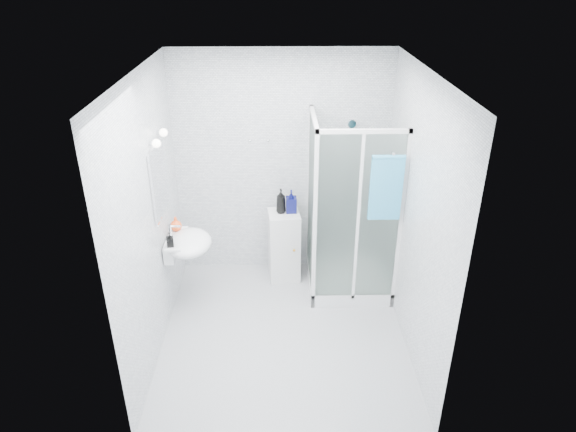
{
  "coord_description": "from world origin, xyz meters",
  "views": [
    {
      "loc": [
        -0.04,
        -4.12,
        3.41
      ],
      "look_at": [
        0.05,
        0.35,
        1.15
      ],
      "focal_mm": 32.0,
      "sensor_mm": 36.0,
      "label": 1
    }
  ],
  "objects_px": {
    "soap_dispenser_orange": "(176,224)",
    "soap_dispenser_black": "(170,240)",
    "storage_cabinet": "(284,246)",
    "hand_towel": "(386,186)",
    "shampoo_bottle_a": "(281,201)",
    "shampoo_bottle_b": "(291,201)",
    "shower_enclosure": "(343,255)",
    "wall_basin": "(187,243)"
  },
  "relations": [
    {
      "from": "shampoo_bottle_b",
      "to": "soap_dispenser_black",
      "type": "xyz_separation_m",
      "value": [
        -1.21,
        -0.79,
        -0.03
      ]
    },
    {
      "from": "shower_enclosure",
      "to": "soap_dispenser_black",
      "type": "height_order",
      "value": "shower_enclosure"
    },
    {
      "from": "wall_basin",
      "to": "shampoo_bottle_a",
      "type": "height_order",
      "value": "shampoo_bottle_a"
    },
    {
      "from": "hand_towel",
      "to": "soap_dispenser_orange",
      "type": "xyz_separation_m",
      "value": [
        -2.1,
        0.25,
        -0.51
      ]
    },
    {
      "from": "soap_dispenser_orange",
      "to": "soap_dispenser_black",
      "type": "relative_size",
      "value": 1.05
    },
    {
      "from": "shower_enclosure",
      "to": "hand_towel",
      "type": "height_order",
      "value": "shower_enclosure"
    },
    {
      "from": "storage_cabinet",
      "to": "soap_dispenser_orange",
      "type": "height_order",
      "value": "soap_dispenser_orange"
    },
    {
      "from": "hand_towel",
      "to": "shampoo_bottle_b",
      "type": "bearing_deg",
      "value": 141.6
    },
    {
      "from": "storage_cabinet",
      "to": "hand_towel",
      "type": "xyz_separation_m",
      "value": [
        0.97,
        -0.67,
        1.03
      ]
    },
    {
      "from": "shampoo_bottle_a",
      "to": "shampoo_bottle_b",
      "type": "distance_m",
      "value": 0.12
    },
    {
      "from": "shampoo_bottle_b",
      "to": "storage_cabinet",
      "type": "bearing_deg",
      "value": -155.66
    },
    {
      "from": "shower_enclosure",
      "to": "wall_basin",
      "type": "bearing_deg",
      "value": -169.19
    },
    {
      "from": "hand_towel",
      "to": "shampoo_bottle_b",
      "type": "distance_m",
      "value": 1.23
    },
    {
      "from": "shower_enclosure",
      "to": "shampoo_bottle_a",
      "type": "bearing_deg",
      "value": 157.1
    },
    {
      "from": "storage_cabinet",
      "to": "shampoo_bottle_a",
      "type": "bearing_deg",
      "value": 139.74
    },
    {
      "from": "wall_basin",
      "to": "storage_cabinet",
      "type": "xyz_separation_m",
      "value": [
        1.0,
        0.58,
        -0.38
      ]
    },
    {
      "from": "wall_basin",
      "to": "shampoo_bottle_b",
      "type": "bearing_deg",
      "value": 29.71
    },
    {
      "from": "wall_basin",
      "to": "shower_enclosure",
      "type": "bearing_deg",
      "value": 10.81
    },
    {
      "from": "storage_cabinet",
      "to": "soap_dispenser_orange",
      "type": "bearing_deg",
      "value": -165.54
    },
    {
      "from": "shampoo_bottle_a",
      "to": "shampoo_bottle_b",
      "type": "height_order",
      "value": "shampoo_bottle_a"
    },
    {
      "from": "wall_basin",
      "to": "soap_dispenser_orange",
      "type": "xyz_separation_m",
      "value": [
        -0.12,
        0.16,
        0.14
      ]
    },
    {
      "from": "shower_enclosure",
      "to": "hand_towel",
      "type": "relative_size",
      "value": 3.0
    },
    {
      "from": "shower_enclosure",
      "to": "shampoo_bottle_b",
      "type": "height_order",
      "value": "shower_enclosure"
    },
    {
      "from": "hand_towel",
      "to": "shampoo_bottle_b",
      "type": "height_order",
      "value": "hand_towel"
    },
    {
      "from": "hand_towel",
      "to": "shampoo_bottle_a",
      "type": "height_order",
      "value": "hand_towel"
    },
    {
      "from": "shampoo_bottle_a",
      "to": "soap_dispenser_black",
      "type": "bearing_deg",
      "value": -144.72
    },
    {
      "from": "storage_cabinet",
      "to": "soap_dispenser_black",
      "type": "bearing_deg",
      "value": -152.2
    },
    {
      "from": "shampoo_bottle_b",
      "to": "soap_dispenser_orange",
      "type": "relative_size",
      "value": 1.72
    },
    {
      "from": "soap_dispenser_orange",
      "to": "storage_cabinet",
      "type": "bearing_deg",
      "value": 20.35
    },
    {
      "from": "wall_basin",
      "to": "soap_dispenser_orange",
      "type": "relative_size",
      "value": 3.67
    },
    {
      "from": "soap_dispenser_orange",
      "to": "soap_dispenser_black",
      "type": "distance_m",
      "value": 0.33
    },
    {
      "from": "wall_basin",
      "to": "hand_towel",
      "type": "bearing_deg",
      "value": -2.46
    },
    {
      "from": "shower_enclosure",
      "to": "wall_basin",
      "type": "distance_m",
      "value": 1.72
    },
    {
      "from": "shower_enclosure",
      "to": "shampoo_bottle_b",
      "type": "distance_m",
      "value": 0.83
    },
    {
      "from": "wall_basin",
      "to": "shampoo_bottle_a",
      "type": "xyz_separation_m",
      "value": [
        0.97,
        0.61,
        0.18
      ]
    },
    {
      "from": "soap_dispenser_black",
      "to": "shampoo_bottle_b",
      "type": "bearing_deg",
      "value": 33.11
    },
    {
      "from": "storage_cabinet",
      "to": "shampoo_bottle_b",
      "type": "xyz_separation_m",
      "value": [
        0.08,
        0.04,
        0.55
      ]
    },
    {
      "from": "shampoo_bottle_b",
      "to": "soap_dispenser_black",
      "type": "height_order",
      "value": "shampoo_bottle_b"
    },
    {
      "from": "shampoo_bottle_b",
      "to": "soap_dispenser_orange",
      "type": "xyz_separation_m",
      "value": [
        -1.21,
        -0.46,
        -0.03
      ]
    },
    {
      "from": "shower_enclosure",
      "to": "soap_dispenser_orange",
      "type": "relative_size",
      "value": 13.11
    },
    {
      "from": "wall_basin",
      "to": "soap_dispenser_black",
      "type": "height_order",
      "value": "wall_basin"
    },
    {
      "from": "shower_enclosure",
      "to": "soap_dispenser_black",
      "type": "distance_m",
      "value": 1.91
    }
  ]
}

